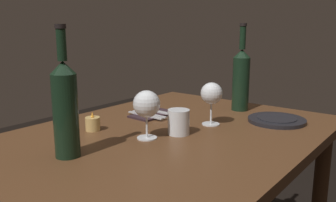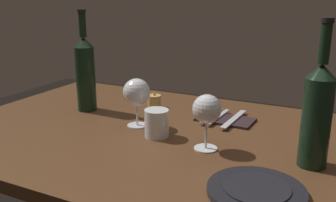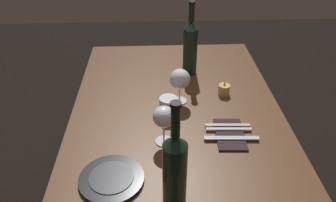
# 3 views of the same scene
# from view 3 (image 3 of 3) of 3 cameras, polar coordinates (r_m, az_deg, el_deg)

# --- Properties ---
(dining_table) EXTENTS (1.30, 0.90, 0.74)m
(dining_table) POSITION_cam_3_polar(r_m,az_deg,el_deg) (1.50, 1.43, -4.09)
(dining_table) COLOR #56351E
(dining_table) RESTS_ON ground
(wine_glass_left) EXTENTS (0.09, 0.09, 0.16)m
(wine_glass_left) POSITION_cam_3_polar(r_m,az_deg,el_deg) (1.44, 2.02, 3.68)
(wine_glass_left) COLOR white
(wine_glass_left) RESTS_ON dining_table
(wine_glass_right) EXTENTS (0.08, 0.08, 0.16)m
(wine_glass_right) POSITION_cam_3_polar(r_m,az_deg,el_deg) (1.21, -0.74, -2.83)
(wine_glass_right) COLOR white
(wine_glass_right) RESTS_ON dining_table
(wine_bottle) EXTENTS (0.07, 0.07, 0.37)m
(wine_bottle) POSITION_cam_3_polar(r_m,az_deg,el_deg) (1.66, 3.82, 9.23)
(wine_bottle) COLOR black
(wine_bottle) RESTS_ON dining_table
(wine_bottle_second) EXTENTS (0.07, 0.07, 0.37)m
(wine_bottle_second) POSITION_cam_3_polar(r_m,az_deg,el_deg) (0.98, 1.17, -11.37)
(wine_bottle_second) COLOR black
(wine_bottle_second) RESTS_ON dining_table
(water_tumbler) EXTENTS (0.07, 0.07, 0.09)m
(water_tumbler) POSITION_cam_3_polar(r_m,az_deg,el_deg) (1.39, 0.05, -1.14)
(water_tumbler) COLOR white
(water_tumbler) RESTS_ON dining_table
(votive_candle) EXTENTS (0.05, 0.05, 0.07)m
(votive_candle) POSITION_cam_3_polar(r_m,az_deg,el_deg) (1.56, 9.53, 1.89)
(votive_candle) COLOR #DBB266
(votive_candle) RESTS_ON dining_table
(dinner_plate) EXTENTS (0.22, 0.22, 0.02)m
(dinner_plate) POSITION_cam_3_polar(r_m,az_deg,el_deg) (1.15, -9.60, -12.94)
(dinner_plate) COLOR black
(dinner_plate) RESTS_ON dining_table
(folded_napkin) EXTENTS (0.19, 0.12, 0.01)m
(folded_napkin) POSITION_cam_3_polar(r_m,az_deg,el_deg) (1.33, 10.51, -5.60)
(folded_napkin) COLOR #2D1E23
(folded_napkin) RESTS_ON dining_table
(fork_inner) EXTENTS (0.02, 0.18, 0.00)m
(fork_inner) POSITION_cam_3_polar(r_m,az_deg,el_deg) (1.34, 10.33, -4.71)
(fork_inner) COLOR silver
(fork_inner) RESTS_ON folded_napkin
(fork_outer) EXTENTS (0.02, 0.18, 0.00)m
(fork_outer) POSITION_cam_3_polar(r_m,az_deg,el_deg) (1.36, 10.13, -4.05)
(fork_outer) COLOR silver
(fork_outer) RESTS_ON folded_napkin
(table_knife) EXTENTS (0.03, 0.21, 0.00)m
(table_knife) POSITION_cam_3_polar(r_m,az_deg,el_deg) (1.30, 10.80, -6.22)
(table_knife) COLOR silver
(table_knife) RESTS_ON folded_napkin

